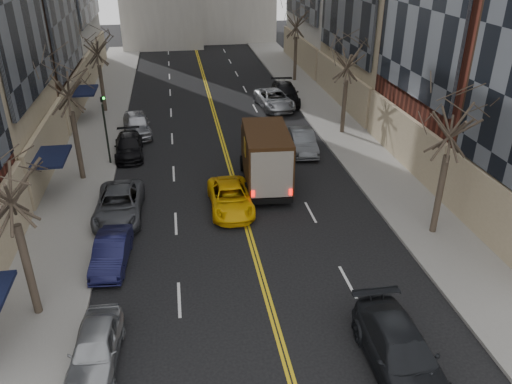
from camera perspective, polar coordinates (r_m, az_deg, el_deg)
sidewalk_left at (r=37.73m, az=-18.00°, el=5.98°), size 4.00×66.00×0.15m
sidewalk_right at (r=39.16m, az=9.14°, el=7.74°), size 4.00×66.00×0.15m
tree_lf_near at (r=18.25m, az=-27.07°, el=2.72°), size 3.20×3.20×8.41m
tree_lf_mid at (r=29.26m, az=-21.08°, el=13.02°), size 3.20×3.20×8.91m
tree_lf_far at (r=41.96m, az=-17.93°, el=16.53°), size 3.20×3.20×8.12m
tree_rt_near at (r=23.29m, az=21.92°, el=9.20°), size 3.20×3.20×8.71m
tree_rt_mid at (r=35.69m, az=10.56°, el=15.90°), size 3.20×3.20×8.32m
tree_rt_far at (r=49.81m, az=4.70°, el=20.01°), size 3.20×3.20×9.11m
traffic_signal at (r=31.93m, az=-16.89°, el=7.62°), size 0.29×0.26×4.70m
ups_truck at (r=28.38m, az=1.08°, el=4.07°), size 2.93×6.48×3.47m
observer_sedan at (r=17.78m, az=16.22°, el=-17.23°), size 2.14×5.16×1.49m
taxi at (r=26.21m, az=-2.94°, el=-0.69°), size 2.17×4.66×1.29m
pedestrian at (r=26.56m, az=1.86°, el=0.10°), size 0.40×0.59×1.59m
parked_lf_a at (r=18.22m, az=-17.86°, el=-16.58°), size 1.79×3.98×1.33m
parked_lf_b at (r=22.77m, az=-16.19°, el=-6.59°), size 1.66×3.95×1.27m
parked_lf_c at (r=26.36m, az=-15.40°, el=-1.41°), size 2.43×5.07×1.39m
parked_lf_d at (r=33.85m, az=-14.33°, el=5.10°), size 2.03×4.49×1.27m
parked_lf_e at (r=37.43m, az=-13.46°, el=7.57°), size 2.44×4.83×1.58m
parked_rt_a at (r=33.54m, az=5.33°, el=5.78°), size 1.80×4.42×1.43m
parked_rt_b at (r=42.44m, az=2.09°, el=10.54°), size 3.01×5.61×1.50m
parked_rt_c at (r=43.92m, az=3.31°, el=11.16°), size 2.77×5.70×1.60m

